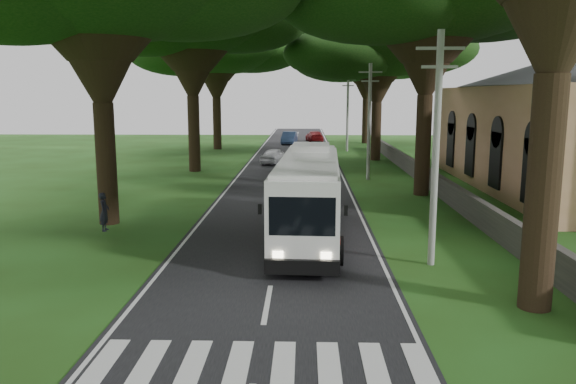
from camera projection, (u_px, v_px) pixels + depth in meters
The scene contains 16 objects.
ground at pixel (262, 334), 13.98m from camera, with size 140.00×140.00×0.00m, color #254714.
road at pixel (289, 181), 38.60m from camera, with size 8.00×120.00×0.04m, color black.
crosswalk at pixel (255, 374), 12.01m from camera, with size 8.00×3.00×0.01m, color silver.
property_wall at pixel (424, 175), 37.25m from camera, with size 0.35×50.00×1.20m, color #383533.
pole_near at pixel (436, 146), 19.01m from camera, with size 1.60×0.24×8.00m.
pole_mid at pixel (369, 120), 38.71m from camera, with size 1.60×0.24×8.00m.
pole_far at pixel (348, 111), 58.40m from camera, with size 1.60×0.24×8.00m.
tree_l_midb at pixel (191, 15), 41.73m from camera, with size 14.48×14.48×14.96m.
tree_l_far at pixel (215, 44), 59.58m from camera, with size 15.98×15.98×14.67m.
tree_r_midb at pixel (378, 42), 49.39m from camera, with size 15.19×15.19×13.73m.
tree_r_far at pixel (367, 53), 67.03m from camera, with size 16.21×16.21×14.27m.
coach_bus at pixel (309, 194), 23.21m from camera, with size 3.07×11.55×3.38m.
distant_car_a at pixel (275, 156), 48.03m from camera, with size 1.59×3.94×1.34m, color #B5B6BA.
distant_car_b at pixel (289, 138), 67.25m from camera, with size 1.56×4.47×1.47m, color navy.
distant_car_c at pixel (315, 136), 70.84m from camera, with size 1.86×4.57×1.33m, color maroon.
pedestrian at pixel (104, 212), 24.48m from camera, with size 0.62×0.41×1.69m, color black.
Camera 1 is at (1.04, -13.14, 5.90)m, focal length 35.00 mm.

